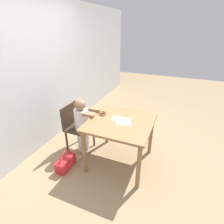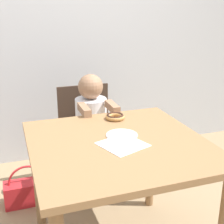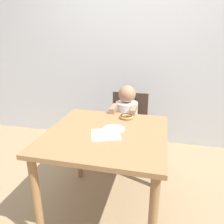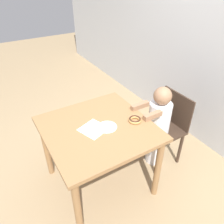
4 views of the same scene
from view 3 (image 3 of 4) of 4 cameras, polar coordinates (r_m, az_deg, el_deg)
name	(u,v)px [view 3 (image 3 of 4)]	position (r m, az deg, el deg)	size (l,w,h in m)	color
ground_plane	(107,209)	(2.15, -1.31, -24.01)	(12.00, 12.00, 0.00)	#997F5B
wall_back	(134,53)	(3.04, 5.86, 14.99)	(8.00, 0.05, 2.50)	silver
dining_table	(106,145)	(1.77, -1.47, -8.61)	(0.93, 0.94, 0.76)	olive
chair	(128,128)	(2.57, 4.15, -4.11)	(0.42, 0.41, 0.84)	#38281E
child_figure	(126,128)	(2.45, 3.73, -4.11)	(0.25, 0.42, 0.98)	white
donut	(126,116)	(2.00, 3.76, -1.17)	(0.12, 0.12, 0.03)	tan
napkin	(106,134)	(1.68, -1.68, -5.88)	(0.27, 0.27, 0.00)	white
handbag	(85,153)	(2.77, -6.98, -10.58)	(0.35, 0.15, 0.32)	red
plate	(114,129)	(1.77, 0.53, -4.41)	(0.18, 0.18, 0.01)	silver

